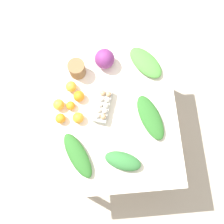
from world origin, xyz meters
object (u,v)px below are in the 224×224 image
at_px(orange_5, 79,96).
at_px(paper_bag, 77,69).
at_px(greens_bunch_beet_tops, 146,63).
at_px(greens_bunch_chard, 123,161).
at_px(orange_4, 71,106).
at_px(orange_0, 59,105).
at_px(greens_bunch_scallion, 78,155).
at_px(orange_2, 71,87).
at_px(orange_3, 78,118).
at_px(cabbage_purple, 105,59).
at_px(egg_carton, 103,106).
at_px(greens_bunch_dandelion, 150,117).
at_px(orange_1, 60,118).

bearing_deg(orange_5, paper_bag, 0.61).
distance_m(greens_bunch_beet_tops, greens_bunch_chard, 0.76).
bearing_deg(orange_4, orange_0, 81.30).
bearing_deg(orange_4, greens_bunch_scallion, -174.60).
height_order(orange_2, orange_3, same).
height_order(greens_bunch_scallion, orange_5, orange_5).
height_order(cabbage_purple, egg_carton, cabbage_purple).
relative_size(greens_bunch_dandelion, orange_0, 4.31).
xyz_separation_m(paper_bag, orange_5, (-0.21, -0.00, -0.02)).
bearing_deg(cabbage_purple, orange_0, 131.32).
height_order(cabbage_purple, paper_bag, cabbage_purple).
bearing_deg(cabbage_purple, greens_bunch_dandelion, -147.63).
relative_size(greens_bunch_beet_tops, orange_0, 3.81).
bearing_deg(greens_bunch_dandelion, orange_4, 76.62).
relative_size(greens_bunch_beet_tops, greens_bunch_chard, 1.22).
distance_m(paper_bag, orange_4, 0.28).
xyz_separation_m(greens_bunch_scallion, orange_4, (0.36, 0.03, -0.00)).
bearing_deg(greens_bunch_scallion, egg_carton, -30.75).
height_order(paper_bag, greens_bunch_beet_tops, paper_bag).
bearing_deg(greens_bunch_scallion, orange_5, -4.23).
relative_size(cabbage_purple, orange_4, 2.30).
bearing_deg(orange_0, greens_bunch_beet_tops, -67.36).
bearing_deg(orange_1, paper_bag, -21.02).
xyz_separation_m(egg_carton, orange_4, (0.02, 0.24, -0.01)).
distance_m(orange_2, orange_5, 0.10).
bearing_deg(greens_bunch_dandelion, cabbage_purple, 32.37).
bearing_deg(egg_carton, paper_bag, -132.68).
distance_m(greens_bunch_scallion, greens_bunch_dandelion, 0.58).
distance_m(paper_bag, greens_bunch_dandelion, 0.65).
bearing_deg(greens_bunch_scallion, greens_bunch_beet_tops, -40.06).
distance_m(orange_1, orange_4, 0.12).
bearing_deg(orange_2, greens_bunch_beet_tops, -75.48).
relative_size(egg_carton, paper_bag, 2.14).
relative_size(orange_1, orange_4, 1.13).
height_order(orange_0, orange_4, orange_0).
xyz_separation_m(paper_bag, greens_bunch_chard, (-0.70, -0.28, -0.02)).
xyz_separation_m(orange_1, orange_4, (0.09, -0.08, -0.00)).
bearing_deg(orange_1, orange_3, -92.82).
relative_size(greens_bunch_beet_tops, orange_5, 3.76).
relative_size(orange_0, orange_2, 1.01).
bearing_deg(greens_bunch_dandelion, orange_2, 63.47).
height_order(greens_bunch_scallion, orange_2, orange_2).
xyz_separation_m(orange_0, orange_4, (-0.01, -0.09, -0.01)).
distance_m(greens_bunch_dandelion, greens_bunch_chard, 0.37).
bearing_deg(orange_4, greens_bunch_beet_tops, -63.43).
bearing_deg(orange_4, cabbage_purple, -39.83).
bearing_deg(greens_bunch_beet_tops, orange_2, 104.52).
relative_size(greens_bunch_dandelion, orange_2, 4.35).
relative_size(egg_carton, orange_2, 3.32).
xyz_separation_m(cabbage_purple, greens_bunch_chard, (-0.76, -0.07, -0.03)).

